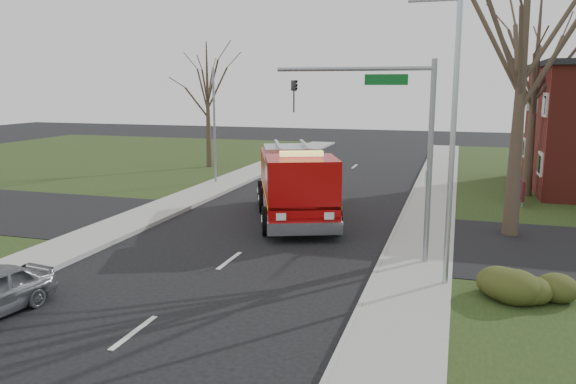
# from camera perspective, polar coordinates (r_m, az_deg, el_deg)

# --- Properties ---
(ground) EXTENTS (120.00, 120.00, 0.00)m
(ground) POSITION_cam_1_polar(r_m,az_deg,el_deg) (19.64, -5.97, -6.96)
(ground) COLOR black
(ground) RESTS_ON ground
(sidewalk_right) EXTENTS (2.40, 80.00, 0.15)m
(sidewalk_right) POSITION_cam_1_polar(r_m,az_deg,el_deg) (18.22, 12.50, -8.35)
(sidewalk_right) COLOR gray
(sidewalk_right) RESTS_ON ground
(sidewalk_left) EXTENTS (2.40, 80.00, 0.15)m
(sidewalk_left) POSITION_cam_1_polar(r_m,az_deg,el_deg) (22.68, -20.62, -4.98)
(sidewalk_left) COLOR gray
(sidewalk_left) RESTS_ON ground
(health_center_sign) EXTENTS (0.12, 2.00, 1.40)m
(health_center_sign) POSITION_cam_1_polar(r_m,az_deg,el_deg) (30.29, 22.65, 0.27)
(health_center_sign) COLOR #410F17
(health_center_sign) RESTS_ON ground
(hedge_corner) EXTENTS (2.80, 2.00, 0.90)m
(hedge_corner) POSITION_cam_1_polar(r_m,az_deg,el_deg) (17.15, 21.75, -8.32)
(hedge_corner) COLOR #2A3814
(hedge_corner) RESTS_ON lawn_right
(bare_tree_near) EXTENTS (6.00, 6.00, 12.00)m
(bare_tree_near) POSITION_cam_1_polar(r_m,az_deg,el_deg) (23.34, 22.84, 13.52)
(bare_tree_near) COLOR #352A1F
(bare_tree_near) RESTS_ON ground
(bare_tree_far) EXTENTS (5.25, 5.25, 10.50)m
(bare_tree_far) POSITION_cam_1_polar(r_m,az_deg,el_deg) (32.41, 23.85, 10.80)
(bare_tree_far) COLOR #352A1F
(bare_tree_far) RESTS_ON ground
(bare_tree_left) EXTENTS (4.50, 4.50, 9.00)m
(bare_tree_left) POSITION_cam_1_polar(r_m,az_deg,el_deg) (41.06, -8.18, 10.11)
(bare_tree_left) COLOR #352A1F
(bare_tree_left) RESTS_ON ground
(traffic_signal_mast) EXTENTS (5.29, 0.18, 6.80)m
(traffic_signal_mast) POSITION_cam_1_polar(r_m,az_deg,el_deg) (18.86, 10.44, 6.78)
(traffic_signal_mast) COLOR gray
(traffic_signal_mast) RESTS_ON ground
(streetlight_pole) EXTENTS (1.48, 0.16, 8.40)m
(streetlight_pole) POSITION_cam_1_polar(r_m,az_deg,el_deg) (16.76, 16.20, 5.52)
(streetlight_pole) COLOR #B7BABF
(streetlight_pole) RESTS_ON ground
(utility_pole_far) EXTENTS (0.14, 0.14, 7.00)m
(utility_pole_far) POSITION_cam_1_polar(r_m,az_deg,el_deg) (34.35, -7.48, 6.57)
(utility_pole_far) COLOR gray
(utility_pole_far) RESTS_ON ground
(fire_engine) EXTENTS (5.75, 8.88, 3.39)m
(fire_engine) POSITION_cam_1_polar(r_m,az_deg,el_deg) (25.23, 0.74, 0.67)
(fire_engine) COLOR #A40707
(fire_engine) RESTS_ON ground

